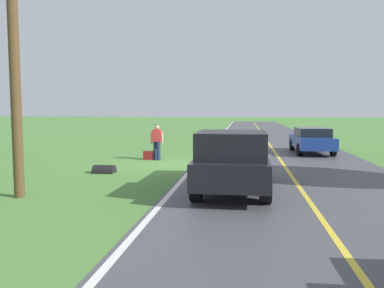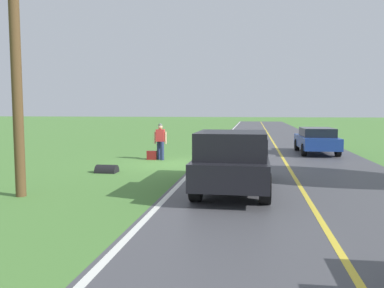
{
  "view_description": "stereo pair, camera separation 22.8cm",
  "coord_description": "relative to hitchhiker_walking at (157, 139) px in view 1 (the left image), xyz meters",
  "views": [
    {
      "loc": [
        -3.16,
        16.96,
        2.44
      ],
      "look_at": [
        -1.73,
        6.18,
        1.46
      ],
      "focal_mm": 36.8,
      "sensor_mm": 36.0,
      "label": 1
    },
    {
      "loc": [
        -3.39,
        16.92,
        2.44
      ],
      "look_at": [
        -1.73,
        6.18,
        1.46
      ],
      "focal_mm": 36.8,
      "sensor_mm": 36.0,
      "label": 2
    }
  ],
  "objects": [
    {
      "name": "ground_plane",
      "position": [
        -0.97,
        1.39,
        -0.98
      ],
      "size": [
        200.0,
        200.0,
        0.0
      ],
      "primitive_type": "plane",
      "color": "#4C7F38"
    },
    {
      "name": "lane_edge_line",
      "position": [
        -2.04,
        1.39,
        -0.98
      ],
      "size": [
        0.16,
        117.6,
        0.0
      ],
      "primitive_type": "cube",
      "color": "silver",
      "rests_on": "ground"
    },
    {
      "name": "road_surface",
      "position": [
        -5.86,
        1.39,
        -0.98
      ],
      "size": [
        8.01,
        120.0,
        0.0
      ],
      "primitive_type": "cube",
      "color": "#47474C",
      "rests_on": "ground"
    },
    {
      "name": "suitcase_carried",
      "position": [
        0.42,
        0.08,
        -0.77
      ],
      "size": [
        0.46,
        0.2,
        0.42
      ],
      "primitive_type": "cube",
      "rotation": [
        0.0,
        0.0,
        1.56
      ],
      "color": "maroon",
      "rests_on": "ground"
    },
    {
      "name": "lane_centre_line",
      "position": [
        -5.86,
        1.39,
        -0.98
      ],
      "size": [
        0.14,
        117.6,
        0.0
      ],
      "primitive_type": "cube",
      "color": "gold",
      "rests_on": "ground"
    },
    {
      "name": "hitchhiker_walking",
      "position": [
        0.0,
        0.0,
        0.0
      ],
      "size": [
        0.62,
        0.51,
        1.75
      ],
      "color": "navy",
      "rests_on": "ground"
    },
    {
      "name": "pickup_truck_passing",
      "position": [
        -3.81,
        6.76,
        -0.01
      ],
      "size": [
        2.15,
        5.42,
        1.82
      ],
      "color": "black",
      "rests_on": "ground"
    },
    {
      "name": "sedan_near_oncoming",
      "position": [
        -7.81,
        -3.86,
        -0.23
      ],
      "size": [
        2.0,
        4.43,
        1.41
      ],
      "color": "navy",
      "rests_on": "ground"
    },
    {
      "name": "drainage_culvert",
      "position": [
        1.16,
        4.06,
        -0.98
      ],
      "size": [
        0.8,
        0.6,
        0.6
      ],
      "primitive_type": "cylinder",
      "rotation": [
        0.0,
        1.57,
        0.0
      ],
      "color": "black",
      "rests_on": "ground"
    },
    {
      "name": "utility_pole_roadside",
      "position": [
        2.03,
        8.35,
        2.99
      ],
      "size": [
        0.28,
        0.28,
        7.95
      ],
      "primitive_type": "cylinder",
      "color": "brown",
      "rests_on": "ground"
    }
  ]
}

